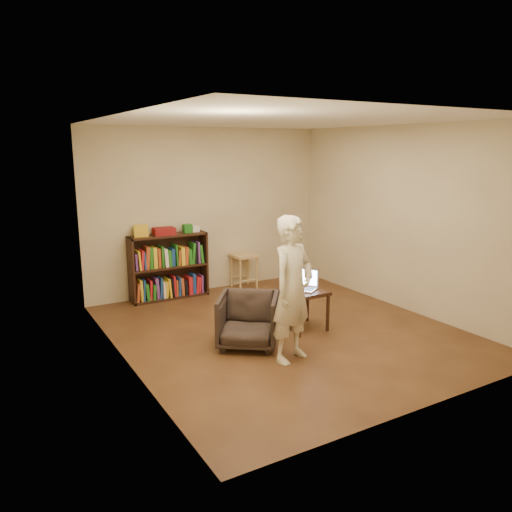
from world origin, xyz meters
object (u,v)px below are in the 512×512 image
stool (244,261)px  armchair (248,320)px  person (293,289)px  side_table (304,297)px  laptop (304,284)px  bookshelf (169,270)px

stool → armchair: bearing=-117.8°
armchair → person: 0.79m
side_table → laptop: (0.03, 0.06, 0.15)m
stool → laptop: 2.04m
bookshelf → stool: (1.29, -0.07, 0.02)m
bookshelf → side_table: size_ratio=2.33×
bookshelf → armchair: (0.11, -2.29, -0.13)m
laptop → side_table: bearing=-61.3°
bookshelf → armchair: bearing=-87.1°
person → stool: bearing=52.1°
stool → person: (-0.94, -2.80, 0.34)m
stool → laptop: bearing=-96.8°
armchair → bookshelf: bearing=128.9°
bookshelf → person: size_ratio=0.75×
stool → side_table: bearing=-97.5°
bookshelf → person: person is taller
armchair → laptop: laptop is taller
armchair → person: (0.23, -0.58, 0.49)m
armchair → stool: bearing=98.3°
bookshelf → laptop: size_ratio=2.85×
laptop → person: person is taller
stool → side_table: 2.10m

